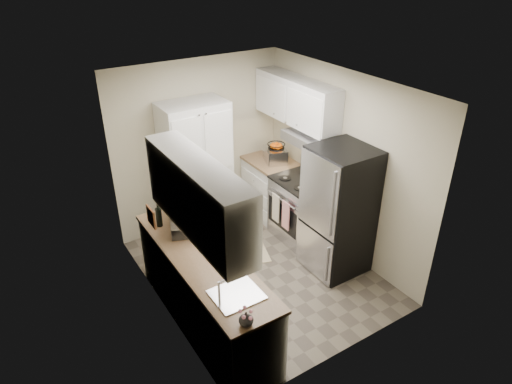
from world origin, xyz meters
TOP-DOWN VIEW (x-y plane):
  - ground at (0.00, 0.00)m, footprint 3.20×3.20m
  - room_shell at (-0.02, -0.01)m, footprint 2.64×3.24m
  - pantry_cabinet at (-0.20, 1.32)m, footprint 0.90×0.55m
  - base_cabinet_left at (-0.99, -0.43)m, footprint 0.60×2.30m
  - countertop_left at (-0.99, -0.43)m, footprint 0.63×2.33m
  - base_cabinet_right at (0.99, 1.19)m, footprint 0.60×0.80m
  - countertop_right at (0.99, 1.19)m, footprint 0.63×0.83m
  - electric_range at (0.97, 0.39)m, footprint 0.71×0.78m
  - refrigerator at (0.94, -0.41)m, footprint 0.70×0.72m
  - microwave at (-0.91, 0.16)m, footprint 0.49×0.58m
  - wine_bottle at (-1.14, 0.37)m, footprint 0.07×0.07m
  - flower_vase at (-1.11, -1.52)m, footprint 0.15×0.15m
  - cutting_board at (-0.88, 0.53)m, footprint 0.10×0.26m
  - toaster_oven at (1.02, 1.13)m, footprint 0.41×0.46m
  - fruit_basket at (1.03, 1.12)m, footprint 0.28×0.28m
  - kitchen_mat at (0.14, 0.57)m, footprint 0.77×0.98m

SIDE VIEW (x-z plane):
  - ground at x=0.00m, z-range 0.00..0.00m
  - kitchen_mat at x=0.14m, z-range 0.00..0.01m
  - base_cabinet_left at x=-0.99m, z-range 0.00..0.88m
  - base_cabinet_right at x=0.99m, z-range 0.00..0.88m
  - electric_range at x=0.97m, z-range -0.09..1.04m
  - refrigerator at x=0.94m, z-range 0.00..1.70m
  - countertop_left at x=-0.99m, z-range 0.88..0.92m
  - countertop_right at x=0.99m, z-range 0.88..0.92m
  - flower_vase at x=-1.11m, z-range 0.92..1.06m
  - pantry_cabinet at x=-0.20m, z-range 0.00..2.00m
  - toaster_oven at x=1.02m, z-range 0.92..1.14m
  - microwave at x=-0.91m, z-range 0.92..1.19m
  - wine_bottle at x=-1.14m, z-range 0.92..1.21m
  - cutting_board at x=-0.88m, z-range 0.92..1.25m
  - fruit_basket at x=1.03m, z-range 1.14..1.25m
  - room_shell at x=-0.02m, z-range 0.37..2.89m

